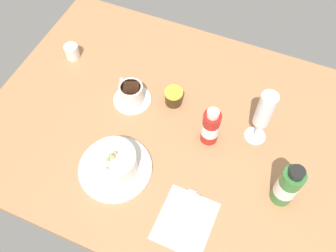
{
  "coord_description": "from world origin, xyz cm",
  "views": [
    {
      "loc": [
        23.53,
        -54.56,
        92.83
      ],
      "look_at": [
        1.74,
        -3.17,
        4.09
      ],
      "focal_mm": 38.62,
      "sensor_mm": 36.0,
      "label": 1
    }
  ],
  "objects_px": {
    "cutlery_setting": "(186,219)",
    "coffee_cup": "(131,94)",
    "creamer_jug": "(72,51)",
    "sauce_bottle_green": "(288,186)",
    "wine_glass": "(264,112)",
    "sauce_bottle_red": "(210,128)",
    "jam_jar": "(174,97)",
    "porridge_bowl": "(114,164)"
  },
  "relations": [
    {
      "from": "cutlery_setting",
      "to": "coffee_cup",
      "type": "relative_size",
      "value": 1.4
    },
    {
      "from": "cutlery_setting",
      "to": "coffee_cup",
      "type": "xyz_separation_m",
      "value": [
        -0.3,
        0.29,
        0.03
      ]
    },
    {
      "from": "cutlery_setting",
      "to": "creamer_jug",
      "type": "height_order",
      "value": "creamer_jug"
    },
    {
      "from": "creamer_jug",
      "to": "sauce_bottle_green",
      "type": "distance_m",
      "value": 0.81
    },
    {
      "from": "cutlery_setting",
      "to": "wine_glass",
      "type": "relative_size",
      "value": 0.85
    },
    {
      "from": "sauce_bottle_green",
      "to": "sauce_bottle_red",
      "type": "bearing_deg",
      "value": 158.99
    },
    {
      "from": "creamer_jug",
      "to": "sauce_bottle_green",
      "type": "bearing_deg",
      "value": -15.96
    },
    {
      "from": "sauce_bottle_red",
      "to": "sauce_bottle_green",
      "type": "relative_size",
      "value": 0.86
    },
    {
      "from": "jam_jar",
      "to": "sauce_bottle_red",
      "type": "bearing_deg",
      "value": -30.69
    },
    {
      "from": "wine_glass",
      "to": "sauce_bottle_green",
      "type": "bearing_deg",
      "value": -53.98
    },
    {
      "from": "creamer_jug",
      "to": "wine_glass",
      "type": "distance_m",
      "value": 0.67
    },
    {
      "from": "wine_glass",
      "to": "cutlery_setting",
      "type": "bearing_deg",
      "value": -106.89
    },
    {
      "from": "coffee_cup",
      "to": "porridge_bowl",
      "type": "bearing_deg",
      "value": -74.92
    },
    {
      "from": "creamer_jug",
      "to": "sauce_bottle_red",
      "type": "height_order",
      "value": "sauce_bottle_red"
    },
    {
      "from": "sauce_bottle_red",
      "to": "creamer_jug",
      "type": "bearing_deg",
      "value": 166.38
    },
    {
      "from": "jam_jar",
      "to": "sauce_bottle_red",
      "type": "relative_size",
      "value": 0.41
    },
    {
      "from": "sauce_bottle_red",
      "to": "porridge_bowl",
      "type": "bearing_deg",
      "value": -136.9
    },
    {
      "from": "cutlery_setting",
      "to": "sauce_bottle_red",
      "type": "xyz_separation_m",
      "value": [
        -0.03,
        0.25,
        0.06
      ]
    },
    {
      "from": "coffee_cup",
      "to": "jam_jar",
      "type": "height_order",
      "value": "coffee_cup"
    },
    {
      "from": "wine_glass",
      "to": "jam_jar",
      "type": "relative_size",
      "value": 3.47
    },
    {
      "from": "porridge_bowl",
      "to": "sauce_bottle_green",
      "type": "xyz_separation_m",
      "value": [
        0.45,
        0.1,
        0.04
      ]
    },
    {
      "from": "porridge_bowl",
      "to": "sauce_bottle_red",
      "type": "bearing_deg",
      "value": 43.1
    },
    {
      "from": "wine_glass",
      "to": "creamer_jug",
      "type": "bearing_deg",
      "value": 174.43
    },
    {
      "from": "cutlery_setting",
      "to": "sauce_bottle_red",
      "type": "relative_size",
      "value": 1.21
    },
    {
      "from": "creamer_jug",
      "to": "sauce_bottle_green",
      "type": "relative_size",
      "value": 0.35
    },
    {
      "from": "coffee_cup",
      "to": "sauce_bottle_red",
      "type": "distance_m",
      "value": 0.28
    },
    {
      "from": "wine_glass",
      "to": "coffee_cup",
      "type": "bearing_deg",
      "value": -176.86
    },
    {
      "from": "sauce_bottle_red",
      "to": "wine_glass",
      "type": "bearing_deg",
      "value": 27.78
    },
    {
      "from": "porridge_bowl",
      "to": "cutlery_setting",
      "type": "height_order",
      "value": "porridge_bowl"
    },
    {
      "from": "jam_jar",
      "to": "sauce_bottle_green",
      "type": "xyz_separation_m",
      "value": [
        0.39,
        -0.18,
        0.05
      ]
    },
    {
      "from": "cutlery_setting",
      "to": "sauce_bottle_red",
      "type": "distance_m",
      "value": 0.26
    },
    {
      "from": "sauce_bottle_red",
      "to": "sauce_bottle_green",
      "type": "distance_m",
      "value": 0.26
    },
    {
      "from": "coffee_cup",
      "to": "creamer_jug",
      "type": "bearing_deg",
      "value": 162.03
    },
    {
      "from": "cutlery_setting",
      "to": "creamer_jug",
      "type": "distance_m",
      "value": 0.68
    },
    {
      "from": "porridge_bowl",
      "to": "sauce_bottle_red",
      "type": "xyz_separation_m",
      "value": [
        0.21,
        0.19,
        0.03
      ]
    },
    {
      "from": "porridge_bowl",
      "to": "coffee_cup",
      "type": "relative_size",
      "value": 1.72
    },
    {
      "from": "cutlery_setting",
      "to": "jam_jar",
      "type": "xyz_separation_m",
      "value": [
        -0.18,
        0.34,
        0.02
      ]
    },
    {
      "from": "porridge_bowl",
      "to": "creamer_jug",
      "type": "xyz_separation_m",
      "value": [
        -0.33,
        0.32,
        -0.01
      ]
    },
    {
      "from": "sauce_bottle_green",
      "to": "coffee_cup",
      "type": "bearing_deg",
      "value": 165.1
    },
    {
      "from": "creamer_jug",
      "to": "sauce_bottle_green",
      "type": "xyz_separation_m",
      "value": [
        0.78,
        -0.22,
        0.05
      ]
    },
    {
      "from": "cutlery_setting",
      "to": "jam_jar",
      "type": "relative_size",
      "value": 2.96
    },
    {
      "from": "coffee_cup",
      "to": "wine_glass",
      "type": "height_order",
      "value": "wine_glass"
    }
  ]
}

